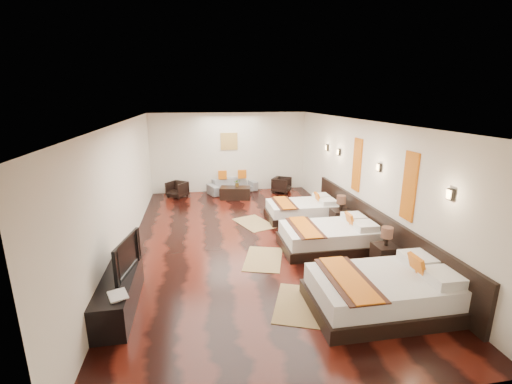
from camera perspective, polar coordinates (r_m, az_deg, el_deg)
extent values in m
cube|color=black|center=(8.43, -0.97, -7.95)|extent=(5.50, 9.50, 0.01)
cube|color=white|center=(7.77, -1.06, 11.39)|extent=(5.50, 9.50, 0.01)
cube|color=silver|center=(12.61, -4.38, 6.43)|extent=(5.50, 0.01, 2.80)
cube|color=silver|center=(8.05, -20.74, 0.43)|extent=(0.01, 9.50, 2.80)
cube|color=silver|center=(8.83, 16.93, 2.00)|extent=(0.01, 9.50, 2.80)
cube|color=black|center=(8.40, 18.60, -5.59)|extent=(0.08, 6.60, 0.90)
cube|color=black|center=(6.27, 19.80, -16.45)|extent=(2.33, 1.44, 0.24)
cube|color=white|center=(6.12, 20.04, -14.14)|extent=(2.22, 1.33, 0.33)
cube|color=orange|center=(6.27, 24.78, -10.87)|extent=(0.17, 0.35, 0.36)
cube|color=#38190F|center=(5.78, 14.80, -13.54)|extent=(0.61, 1.46, 0.02)
cube|color=orange|center=(5.77, 14.81, -13.40)|extent=(0.42, 1.46, 0.02)
cube|color=black|center=(8.18, 11.58, -8.20)|extent=(2.11, 1.31, 0.22)
cube|color=white|center=(8.08, 11.68, -6.50)|extent=(2.01, 1.21, 0.30)
cube|color=orange|center=(8.18, 15.07, -4.42)|extent=(0.16, 0.32, 0.32)
cube|color=#38190F|center=(7.84, 7.96, -5.74)|extent=(0.55, 1.33, 0.02)
cube|color=orange|center=(7.84, 7.96, -5.64)|extent=(0.38, 1.33, 0.02)
cube|color=black|center=(9.96, 7.39, -3.76)|extent=(1.93, 1.19, 0.20)
cube|color=white|center=(9.89, 7.43, -2.45)|extent=(1.83, 1.10, 0.28)
cube|color=orange|center=(9.96, 10.00, -0.94)|extent=(0.14, 0.29, 0.30)
cube|color=#38190F|center=(9.71, 4.61, -1.79)|extent=(0.50, 1.21, 0.02)
cube|color=orange|center=(9.70, 4.62, -1.71)|extent=(0.35, 1.21, 0.02)
cube|color=black|center=(7.56, 20.21, -9.79)|extent=(0.43, 0.43, 0.48)
cylinder|color=black|center=(7.43, 20.45, -7.43)|extent=(0.08, 0.08, 0.19)
cylinder|color=#3F2619|center=(7.37, 20.57, -6.18)|extent=(0.23, 0.23, 0.21)
cube|color=black|center=(9.40, 13.51, -4.28)|extent=(0.45, 0.45, 0.49)
cylinder|color=black|center=(9.30, 13.64, -2.26)|extent=(0.08, 0.08, 0.20)
cylinder|color=#3F2619|center=(9.24, 13.71, -1.21)|extent=(0.24, 0.24, 0.22)
cube|color=#967B4C|center=(6.12, 6.97, -17.68)|extent=(1.13, 1.39, 0.01)
cube|color=#967B4C|center=(7.54, 1.22, -10.84)|extent=(1.07, 1.37, 0.01)
cube|color=#967B4C|center=(9.54, -0.29, -5.08)|extent=(1.13, 1.39, 0.01)
cube|color=black|center=(6.24, -21.38, -15.11)|extent=(0.50, 1.80, 0.55)
imported|color=black|center=(6.15, -21.09, -9.61)|extent=(0.33, 1.03, 0.59)
imported|color=black|center=(5.59, -22.88, -15.62)|extent=(0.36, 0.40, 0.03)
imported|color=brown|center=(6.69, -20.56, -8.81)|extent=(0.38, 0.38, 0.31)
imported|color=slate|center=(12.55, -3.84, 1.06)|extent=(1.87, 1.25, 0.51)
imported|color=black|center=(12.24, -12.71, 0.42)|extent=(0.82, 0.82, 0.54)
imported|color=black|center=(12.59, 4.20, 1.18)|extent=(0.82, 0.81, 0.54)
cube|color=black|center=(11.79, -3.41, -0.14)|extent=(1.08, 0.69, 0.40)
imported|color=#2B5D1F|center=(11.77, -3.06, 1.48)|extent=(0.23, 0.20, 0.25)
cube|color=#D86014|center=(7.15, 23.70, 0.84)|extent=(0.04, 0.40, 1.30)
cube|color=#D86014|center=(9.02, 16.12, 4.29)|extent=(0.04, 0.40, 1.30)
cube|color=black|center=(6.25, 29.13, -0.33)|extent=(0.06, 0.12, 0.18)
cube|color=#FFD18C|center=(6.23, 28.92, -0.35)|extent=(0.02, 0.10, 0.14)
cube|color=black|center=(8.03, 19.44, 3.81)|extent=(0.06, 0.12, 0.18)
cube|color=#FFD18C|center=(8.01, 19.26, 3.81)|extent=(0.02, 0.10, 0.14)
cube|color=black|center=(9.97, 13.35, 6.35)|extent=(0.06, 0.12, 0.18)
cube|color=#FFD18C|center=(9.96, 13.19, 6.35)|extent=(0.02, 0.10, 0.14)
cube|color=black|center=(10.80, 11.49, 7.11)|extent=(0.06, 0.12, 0.18)
cube|color=#FFD18C|center=(10.79, 11.34, 7.11)|extent=(0.02, 0.10, 0.14)
cube|color=#AD873F|center=(12.54, -4.41, 8.23)|extent=(0.60, 0.04, 0.60)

